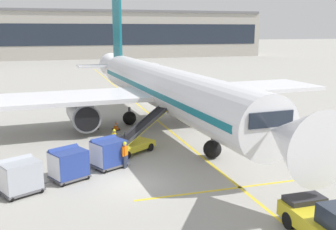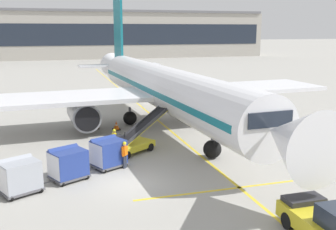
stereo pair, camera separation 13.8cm
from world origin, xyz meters
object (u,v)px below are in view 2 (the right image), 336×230
object	(u,v)px
pushback_tug	(329,224)
safety_cone_wingtip	(116,126)
safety_cone_engine_keepout	(96,125)
baggage_cart_lead	(108,152)
baggage_cart_second	(68,163)
ground_crew_by_carts	(114,139)
belt_loader	(134,140)
parked_airplane	(162,87)
ground_crew_by_loader	(125,153)
baggage_cart_third	(19,175)

from	to	relation	value
pushback_tug	safety_cone_wingtip	xyz separation A→B (m)	(-5.30, 21.05, -0.46)
safety_cone_engine_keepout	baggage_cart_lead	bearing A→B (deg)	-91.92
baggage_cart_second	ground_crew_by_carts	xyz separation A→B (m)	(3.41, 4.31, -0.00)
belt_loader	ground_crew_by_carts	distance (m)	1.37
safety_cone_engine_keepout	parked_airplane	bearing A→B (deg)	-0.33
ground_crew_by_carts	ground_crew_by_loader	bearing A→B (deg)	-88.03
baggage_cart_third	ground_crew_by_loader	size ratio (longest dim) A/B	1.60
ground_crew_by_loader	safety_cone_wingtip	size ratio (longest dim) A/B	2.29
belt_loader	safety_cone_engine_keepout	distance (m)	7.78
baggage_cart_third	safety_cone_engine_keepout	size ratio (longest dim) A/B	4.11
parked_airplane	baggage_cart_second	size ratio (longest dim) A/B	15.09
ground_crew_by_carts	pushback_tug	bearing A→B (deg)	-65.94
baggage_cart_third	safety_cone_wingtip	distance (m)	14.06
belt_loader	ground_crew_by_loader	world-z (taller)	belt_loader
ground_crew_by_loader	baggage_cart_lead	bearing A→B (deg)	154.98
belt_loader	baggage_cart_third	distance (m)	9.09
parked_airplane	ground_crew_by_carts	distance (m)	9.51
belt_loader	safety_cone_engine_keepout	size ratio (longest dim) A/B	7.59
pushback_tug	baggage_cart_third	bearing A→B (deg)	144.28
parked_airplane	belt_loader	world-z (taller)	parked_airplane
safety_cone_engine_keepout	safety_cone_wingtip	distance (m)	1.90
baggage_cart_second	safety_cone_engine_keepout	distance (m)	12.02
ground_crew_by_carts	safety_cone_wingtip	size ratio (longest dim) A/B	2.29
safety_cone_wingtip	ground_crew_by_carts	bearing A→B (deg)	-100.28
ground_crew_by_loader	belt_loader	bearing A→B (deg)	68.62
belt_loader	baggage_cart_second	size ratio (longest dim) A/B	1.84
pushback_tug	baggage_cart_lead	bearing A→B (deg)	122.28
baggage_cart_second	ground_crew_by_loader	size ratio (longest dim) A/B	1.60
baggage_cart_second	ground_crew_by_carts	size ratio (longest dim) A/B	1.60
safety_cone_wingtip	parked_airplane	bearing A→B (deg)	10.19
parked_airplane	belt_loader	size ratio (longest dim) A/B	8.18
baggage_cart_second	baggage_cart_lead	bearing A→B (deg)	29.21
baggage_cart_lead	ground_crew_by_loader	size ratio (longest dim) A/B	1.60
parked_airplane	baggage_cart_second	distance (m)	14.88
pushback_tug	parked_airplane	bearing A→B (deg)	92.42
pushback_tug	safety_cone_engine_keepout	world-z (taller)	pushback_tug
ground_crew_by_loader	ground_crew_by_carts	distance (m)	3.35
baggage_cart_third	safety_cone_engine_keepout	distance (m)	14.03
parked_airplane	ground_crew_by_carts	size ratio (longest dim) A/B	24.11
baggage_cart_third	safety_cone_engine_keepout	world-z (taller)	baggage_cart_third
baggage_cart_lead	baggage_cart_second	distance (m)	2.91
pushback_tug	ground_crew_by_carts	size ratio (longest dim) A/B	2.53
belt_loader	ground_crew_by_loader	xyz separation A→B (m)	(-1.24, -3.16, 0.15)
pushback_tug	ground_crew_by_carts	distance (m)	15.91
parked_airplane	ground_crew_by_carts	bearing A→B (deg)	-127.27
parked_airplane	pushback_tug	distance (m)	22.02
baggage_cart_lead	pushback_tug	bearing A→B (deg)	-57.72
baggage_cart_second	baggage_cart_third	bearing A→B (deg)	-153.91
belt_loader	pushback_tug	distance (m)	15.23
parked_airplane	safety_cone_engine_keepout	bearing A→B (deg)	179.67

